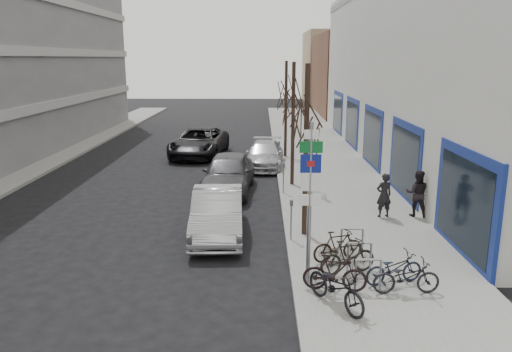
{
  "coord_description": "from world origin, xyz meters",
  "views": [
    {
      "loc": [
        1.22,
        -11.67,
        5.65
      ],
      "look_at": [
        1.05,
        3.73,
        2.0
      ],
      "focal_mm": 35.0,
      "sensor_mm": 36.0,
      "label": 1
    }
  ],
  "objects_px": {
    "bike_far_inner": "(338,246)",
    "parked_car_back": "(265,155)",
    "bike_near_left": "(336,283)",
    "lane_car": "(199,142)",
    "pedestrian_near": "(384,195)",
    "tree_mid": "(293,95)",
    "highway_sign_pole": "(310,193)",
    "meter_back": "(279,151)",
    "parked_car_front": "(217,213)",
    "tree_near": "(307,110)",
    "bike_far_curb": "(406,274)",
    "tree_far": "(286,87)",
    "bike_mid_curb": "(394,266)",
    "bike_near_right": "(335,273)",
    "meter_mid": "(284,175)",
    "meter_front": "(291,216)",
    "bike_rack": "(359,254)",
    "pedestrian_far": "(417,193)",
    "bike_mid_inner": "(348,256)",
    "parked_car_mid": "(228,173)"
  },
  "relations": [
    {
      "from": "tree_mid",
      "to": "pedestrian_far",
      "type": "bearing_deg",
      "value": -47.81
    },
    {
      "from": "tree_near",
      "to": "tree_far",
      "type": "xyz_separation_m",
      "value": [
        0.0,
        13.0,
        0.0
      ]
    },
    {
      "from": "meter_back",
      "to": "bike_mid_curb",
      "type": "bearing_deg",
      "value": -80.4
    },
    {
      "from": "tree_far",
      "to": "meter_front",
      "type": "bearing_deg",
      "value": -91.91
    },
    {
      "from": "meter_front",
      "to": "pedestrian_far",
      "type": "distance_m",
      "value": 5.2
    },
    {
      "from": "parked_car_back",
      "to": "meter_mid",
      "type": "bearing_deg",
      "value": -78.08
    },
    {
      "from": "tree_mid",
      "to": "bike_near_right",
      "type": "xyz_separation_m",
      "value": [
        0.4,
        -10.52,
        -3.48
      ]
    },
    {
      "from": "parked_car_back",
      "to": "parked_car_front",
      "type": "bearing_deg",
      "value": -94.25
    },
    {
      "from": "meter_front",
      "to": "tree_near",
      "type": "bearing_deg",
      "value": 48.01
    },
    {
      "from": "bike_far_curb",
      "to": "bike_near_right",
      "type": "bearing_deg",
      "value": 82.9
    },
    {
      "from": "bike_near_right",
      "to": "meter_mid",
      "type": "bearing_deg",
      "value": 14.1
    },
    {
      "from": "bike_near_right",
      "to": "bike_mid_curb",
      "type": "height_order",
      "value": "bike_near_right"
    },
    {
      "from": "parked_car_front",
      "to": "parked_car_mid",
      "type": "xyz_separation_m",
      "value": [
        0.0,
        5.39,
        0.09
      ]
    },
    {
      "from": "meter_mid",
      "to": "bike_far_inner",
      "type": "xyz_separation_m",
      "value": [
        1.19,
        -7.19,
        -0.31
      ]
    },
    {
      "from": "highway_sign_pole",
      "to": "bike_rack",
      "type": "height_order",
      "value": "highway_sign_pole"
    },
    {
      "from": "bike_near_right",
      "to": "pedestrian_far",
      "type": "distance_m",
      "value": 7.03
    },
    {
      "from": "parked_car_back",
      "to": "bike_near_right",
      "type": "bearing_deg",
      "value": -79.36
    },
    {
      "from": "meter_mid",
      "to": "tree_mid",
      "type": "bearing_deg",
      "value": 73.3
    },
    {
      "from": "pedestrian_near",
      "to": "bike_near_right",
      "type": "bearing_deg",
      "value": 52.26
    },
    {
      "from": "bike_near_left",
      "to": "lane_car",
      "type": "height_order",
      "value": "lane_car"
    },
    {
      "from": "bike_mid_curb",
      "to": "bike_far_inner",
      "type": "xyz_separation_m",
      "value": [
        -1.19,
        1.4,
        -0.02
      ]
    },
    {
      "from": "highway_sign_pole",
      "to": "parked_car_front",
      "type": "height_order",
      "value": "highway_sign_pole"
    },
    {
      "from": "pedestrian_near",
      "to": "bike_mid_curb",
      "type": "bearing_deg",
      "value": 65.23
    },
    {
      "from": "parked_car_back",
      "to": "parked_car_mid",
      "type": "bearing_deg",
      "value": -103.07
    },
    {
      "from": "parked_car_front",
      "to": "tree_far",
      "type": "bearing_deg",
      "value": 74.71
    },
    {
      "from": "pedestrian_near",
      "to": "highway_sign_pole",
      "type": "bearing_deg",
      "value": 45.27
    },
    {
      "from": "meter_mid",
      "to": "bike_far_curb",
      "type": "distance_m",
      "value": 9.48
    },
    {
      "from": "tree_mid",
      "to": "meter_back",
      "type": "distance_m",
      "value": 5.13
    },
    {
      "from": "parked_car_mid",
      "to": "lane_car",
      "type": "xyz_separation_m",
      "value": [
        -2.24,
        8.23,
        -0.02
      ]
    },
    {
      "from": "highway_sign_pole",
      "to": "lane_car",
      "type": "bearing_deg",
      "value": 105.57
    },
    {
      "from": "meter_front",
      "to": "meter_mid",
      "type": "relative_size",
      "value": 1.0
    },
    {
      "from": "bike_rack",
      "to": "bike_far_curb",
      "type": "relative_size",
      "value": 1.4
    },
    {
      "from": "tree_far",
      "to": "meter_front",
      "type": "height_order",
      "value": "tree_far"
    },
    {
      "from": "pedestrian_near",
      "to": "tree_mid",
      "type": "bearing_deg",
      "value": -71.93
    },
    {
      "from": "bike_mid_inner",
      "to": "parked_car_back",
      "type": "xyz_separation_m",
      "value": [
        -2.08,
        13.74,
        0.04
      ]
    },
    {
      "from": "meter_back",
      "to": "bike_near_right",
      "type": "height_order",
      "value": "meter_back"
    },
    {
      "from": "meter_mid",
      "to": "bike_far_inner",
      "type": "distance_m",
      "value": 7.3
    },
    {
      "from": "meter_back",
      "to": "parked_car_front",
      "type": "relative_size",
      "value": 0.28
    },
    {
      "from": "bike_far_inner",
      "to": "parked_car_back",
      "type": "xyz_separation_m",
      "value": [
        -1.94,
        12.91,
        0.06
      ]
    },
    {
      "from": "tree_near",
      "to": "bike_far_curb",
      "type": "xyz_separation_m",
      "value": [
        2.08,
        -4.14,
        -3.46
      ]
    },
    {
      "from": "meter_mid",
      "to": "bike_near_right",
      "type": "xyz_separation_m",
      "value": [
        0.85,
        -9.02,
        -0.29
      ]
    },
    {
      "from": "bike_far_curb",
      "to": "meter_front",
      "type": "bearing_deg",
      "value": 31.74
    },
    {
      "from": "parked_car_mid",
      "to": "parked_car_back",
      "type": "distance_m",
      "value": 5.32
    },
    {
      "from": "bike_mid_curb",
      "to": "bike_rack",
      "type": "bearing_deg",
      "value": 29.91
    },
    {
      "from": "bike_mid_curb",
      "to": "tree_mid",
      "type": "bearing_deg",
      "value": -5.95
    },
    {
      "from": "bike_mid_curb",
      "to": "bike_far_inner",
      "type": "height_order",
      "value": "bike_mid_curb"
    },
    {
      "from": "tree_near",
      "to": "parked_car_back",
      "type": "bearing_deg",
      "value": 96.39
    },
    {
      "from": "tree_near",
      "to": "bike_far_inner",
      "type": "xyz_separation_m",
      "value": [
        0.74,
        -2.19,
        -3.5
      ]
    },
    {
      "from": "tree_mid",
      "to": "meter_front",
      "type": "xyz_separation_m",
      "value": [
        -0.45,
        -7.0,
        -3.19
      ]
    },
    {
      "from": "highway_sign_pole",
      "to": "pedestrian_near",
      "type": "xyz_separation_m",
      "value": [
        3.15,
        5.32,
        -1.52
      ]
    }
  ]
}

